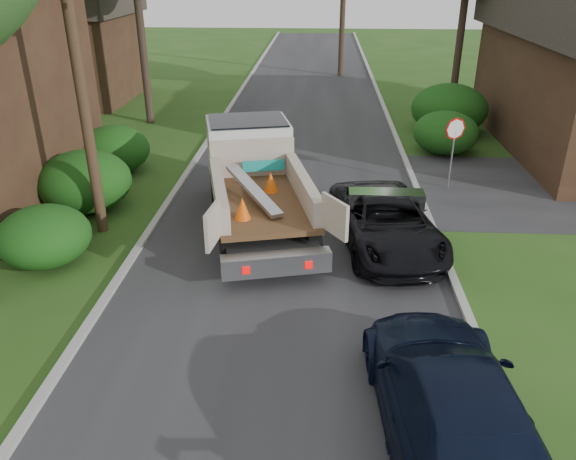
% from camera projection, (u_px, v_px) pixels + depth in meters
% --- Properties ---
extents(ground, '(120.00, 120.00, 0.00)m').
position_uv_depth(ground, '(278.00, 342.00, 11.57)').
color(ground, '#254B15').
rests_on(ground, ground).
extents(road, '(8.00, 90.00, 0.02)m').
position_uv_depth(road, '(299.00, 175.00, 20.56)').
color(road, '#28282B').
rests_on(road, ground).
extents(curb_left, '(0.20, 90.00, 0.12)m').
position_uv_depth(curb_left, '(188.00, 171.00, 20.76)').
color(curb_left, '#9E9E99').
rests_on(curb_left, ground).
extents(curb_right, '(0.20, 90.00, 0.12)m').
position_uv_depth(curb_right, '(412.00, 176.00, 20.32)').
color(curb_right, '#9E9E99').
rests_on(curb_right, ground).
extents(stop_sign, '(0.71, 0.32, 2.48)m').
position_uv_depth(stop_sign, '(454.00, 138.00, 18.62)').
color(stop_sign, slate).
rests_on(stop_sign, ground).
extents(utility_pole, '(2.42, 1.25, 10.00)m').
position_uv_depth(utility_pole, '(74.00, 45.00, 14.10)').
color(utility_pole, '#382619').
rests_on(utility_pole, ground).
extents(house_left_far, '(7.56, 7.56, 6.00)m').
position_uv_depth(house_left_far, '(63.00, 43.00, 30.77)').
color(house_left_far, '#392217').
rests_on(house_left_far, ground).
extents(hedge_left_a, '(2.34, 2.34, 1.53)m').
position_uv_depth(hedge_left_a, '(44.00, 236.00, 14.27)').
color(hedge_left_a, '#15400E').
rests_on(hedge_left_a, ground).
extents(hedge_left_b, '(2.86, 2.86, 1.87)m').
position_uv_depth(hedge_left_b, '(85.00, 181.00, 17.36)').
color(hedge_left_b, '#15400E').
rests_on(hedge_left_b, ground).
extents(hedge_left_c, '(2.60, 2.60, 1.70)m').
position_uv_depth(hedge_left_c, '(114.00, 149.00, 20.56)').
color(hedge_left_c, '#15400E').
rests_on(hedge_left_c, ground).
extents(hedge_right_a, '(2.60, 2.60, 1.70)m').
position_uv_depth(hedge_right_a, '(446.00, 133.00, 22.59)').
color(hedge_right_a, '#15400E').
rests_on(hedge_right_a, ground).
extents(hedge_right_b, '(3.38, 3.38, 2.21)m').
position_uv_depth(hedge_right_b, '(449.00, 109.00, 25.14)').
color(hedge_right_b, '#15400E').
rests_on(hedge_right_b, ground).
extents(flatbed_truck, '(4.44, 7.46, 2.65)m').
position_uv_depth(flatbed_truck, '(253.00, 170.00, 16.77)').
color(flatbed_truck, black).
rests_on(flatbed_truck, ground).
extents(black_pickup, '(3.22, 5.49, 1.43)m').
position_uv_depth(black_pickup, '(386.00, 222.00, 15.17)').
color(black_pickup, black).
rests_on(black_pickup, ground).
extents(navy_suv, '(2.63, 5.69, 1.61)m').
position_uv_depth(navy_suv, '(452.00, 404.00, 8.81)').
color(navy_suv, black).
rests_on(navy_suv, ground).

